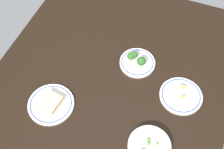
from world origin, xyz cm
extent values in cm
cube|color=black|center=(0.00, 0.00, 2.00)|extent=(132.70, 112.10, 4.00)
cylinder|color=white|center=(11.86, -8.91, 4.70)|extent=(17.66, 17.66, 1.41)
torus|color=#33478C|center=(11.86, -8.91, 5.41)|extent=(16.04, 16.04, 0.50)
cylinder|color=#9EBC72|center=(10.04, -11.13, 6.65)|extent=(1.52, 1.52, 2.48)
sphere|color=#2D6023|center=(10.04, -11.13, 9.51)|extent=(4.33, 4.33, 4.33)
cylinder|color=#9EBC72|center=(12.63, -6.47, 6.58)|extent=(1.34, 1.34, 2.34)
sphere|color=#2D6023|center=(12.63, -6.47, 9.18)|extent=(3.82, 3.82, 3.82)
cylinder|color=#9EBC72|center=(11.38, -5.38, 6.67)|extent=(1.29, 1.29, 2.51)
sphere|color=#2D6023|center=(11.38, -5.38, 9.30)|extent=(3.68, 3.68, 3.68)
cylinder|color=white|center=(-27.87, -27.15, 5.96)|extent=(17.71, 17.71, 3.92)
torus|color=white|center=(-27.87, -27.15, 7.92)|extent=(17.80, 17.80, 0.80)
sphere|color=#599E38|center=(-26.03, -25.97, 8.68)|extent=(1.53, 1.53, 1.53)
sphere|color=#599E38|center=(-26.32, -29.83, 8.55)|extent=(1.26, 1.26, 1.26)
sphere|color=#599E38|center=(-25.95, -26.50, 8.48)|extent=(1.13, 1.13, 1.13)
sphere|color=#599E38|center=(-27.58, -26.58, 8.62)|extent=(1.41, 1.41, 1.41)
cylinder|color=white|center=(-24.24, 20.24, 4.56)|extent=(21.03, 21.03, 1.11)
torus|color=#33478C|center=(-24.24, 20.24, 5.11)|extent=(19.01, 19.01, 0.50)
cube|color=beige|center=(-24.24, 20.24, 5.71)|extent=(9.92, 9.75, 1.20)
cube|color=#E5B24C|center=(-24.24, 20.24, 6.71)|extent=(9.92, 9.75, 0.80)
cube|color=beige|center=(-24.24, 20.24, 7.71)|extent=(9.92, 9.75, 1.20)
cylinder|color=white|center=(1.39, -33.59, 4.55)|extent=(19.77, 19.77, 1.09)
torus|color=#33478C|center=(1.39, -33.59, 5.09)|extent=(17.90, 17.90, 0.50)
ellipsoid|color=white|center=(-0.89, -34.18, 6.28)|extent=(4.31, 4.31, 2.37)
sphere|color=yellow|center=(-0.89, -34.18, 7.34)|extent=(1.72, 1.72, 1.72)
ellipsoid|color=white|center=(4.00, -33.12, 6.46)|extent=(4.97, 4.97, 2.73)
sphere|color=yellow|center=(4.00, -33.12, 7.69)|extent=(1.99, 1.99, 1.99)
camera|label=1|loc=(-72.39, -28.13, 122.48)|focal=47.02mm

